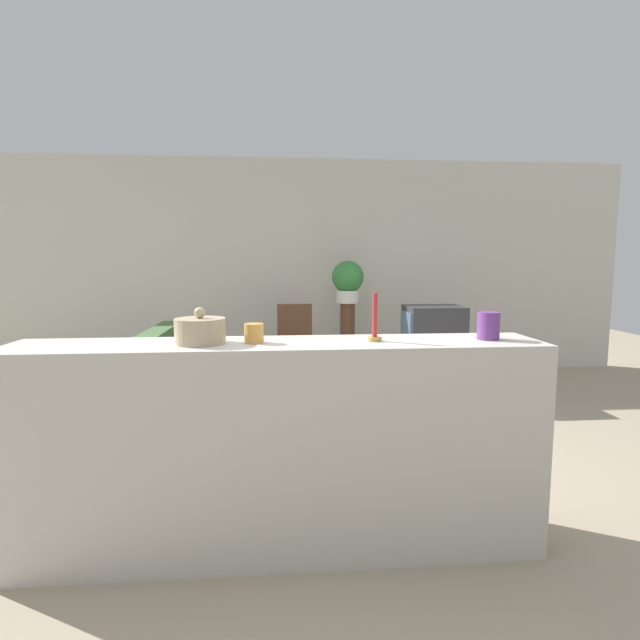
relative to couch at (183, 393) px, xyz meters
The scene contains 13 objects.
ground_plane 1.73m from the couch, 60.28° to the right, with size 14.00×14.00×0.00m, color tan.
wall_back 2.38m from the couch, 66.53° to the left, with size 9.00×0.06×2.70m.
couch is the anchor object (origin of this frame).
tv_stand 2.58m from the couch, 15.07° to the left, with size 0.74×0.51×0.46m.
television 2.61m from the couch, 15.11° to the left, with size 0.60×0.49×0.51m.
wooden_chair 1.56m from the couch, 47.58° to the left, with size 0.44×0.44×0.95m.
plant_stand 2.15m from the couch, 38.89° to the left, with size 0.17×0.17×0.95m.
potted_plant 2.34m from the couch, 38.89° to the left, with size 0.37×0.37×0.49m.
foreground_counter 2.22m from the couch, 67.46° to the right, with size 2.57×0.44×1.06m.
decorative_bowl 2.26m from the couch, 76.90° to the right, with size 0.24×0.24×0.17m.
candle_jar 2.32m from the couch, 70.36° to the right, with size 0.09×0.09×0.09m.
candlestick 2.57m from the couch, 57.21° to the right, with size 0.07×0.07×0.24m.
coffee_tin 2.90m from the couch, 47.20° to the right, with size 0.11×0.11×0.14m.
Camera 1 is at (-0.01, -2.93, 1.45)m, focal length 28.00 mm.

